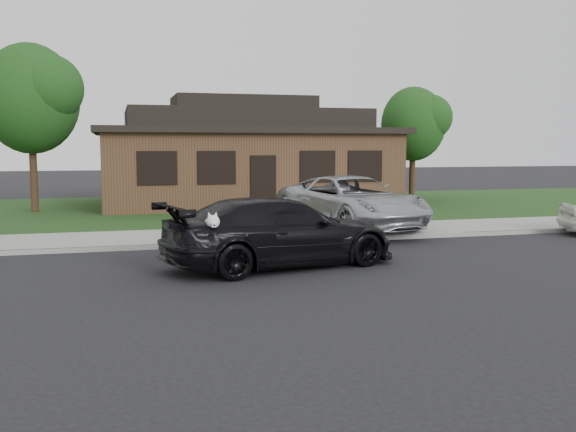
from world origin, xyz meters
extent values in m
plane|color=black|center=(0.00, 0.00, 0.00)|extent=(120.00, 120.00, 0.00)
cube|color=gray|center=(0.00, 5.00, 0.06)|extent=(60.00, 3.00, 0.12)
cube|color=gray|center=(0.00, 3.50, 0.06)|extent=(60.00, 0.12, 0.12)
cube|color=#193814|center=(0.00, 13.00, 0.07)|extent=(60.00, 13.00, 0.13)
cube|color=gray|center=(6.00, 10.00, 0.07)|extent=(4.50, 13.00, 0.14)
imported|color=black|center=(1.95, 0.37, 0.76)|extent=(5.60, 3.28, 1.52)
ellipsoid|color=white|center=(0.30, -0.54, 1.07)|extent=(0.34, 0.40, 0.30)
sphere|color=white|center=(0.30, -0.77, 1.17)|extent=(0.26, 0.26, 0.26)
cube|color=white|center=(0.30, -0.90, 1.13)|extent=(0.09, 0.12, 0.08)
sphere|color=black|center=(0.30, -0.96, 1.13)|extent=(0.04, 0.04, 0.04)
cone|color=white|center=(0.23, -0.72, 1.31)|extent=(0.11, 0.11, 0.14)
cone|color=white|center=(0.36, -0.72, 1.31)|extent=(0.11, 0.11, 0.14)
imported|color=#ADB0B5|center=(5.48, 5.33, 0.93)|extent=(3.85, 6.14, 1.58)
cube|color=#0C4B8C|center=(4.99, 4.93, 0.56)|extent=(0.56, 0.56, 0.89)
cube|color=#072153|center=(4.99, 4.93, 1.06)|extent=(0.62, 0.62, 0.10)
cylinder|color=black|center=(4.79, 4.66, 0.19)|extent=(0.05, 0.14, 0.14)
cylinder|color=black|center=(5.19, 4.66, 0.19)|extent=(0.05, 0.14, 0.14)
cube|color=#422B1C|center=(4.00, 15.00, 1.63)|extent=(12.00, 8.00, 3.00)
cube|color=black|center=(4.00, 15.00, 3.25)|extent=(12.60, 8.60, 0.25)
cube|color=black|center=(4.00, 15.00, 3.78)|extent=(10.00, 6.50, 0.80)
cube|color=black|center=(4.00, 15.00, 4.48)|extent=(6.00, 3.50, 0.60)
cube|color=black|center=(4.00, 10.97, 1.23)|extent=(1.00, 0.06, 2.10)
cube|color=black|center=(0.00, 10.97, 1.83)|extent=(1.30, 0.05, 1.10)
cube|color=black|center=(2.20, 10.97, 1.83)|extent=(1.30, 0.05, 1.10)
cube|color=black|center=(6.20, 10.97, 1.83)|extent=(1.30, 0.05, 1.10)
cube|color=black|center=(8.20, 10.97, 1.83)|extent=(1.30, 0.05, 1.10)
cylinder|color=#332114|center=(-4.50, 13.00, 1.37)|extent=(0.28, 0.28, 2.48)
ellipsoid|color=#143811|center=(-4.50, 13.00, 4.41)|extent=(3.60, 3.60, 4.14)
sphere|color=#26591E|center=(-3.78, 12.46, 4.77)|extent=(2.52, 2.52, 2.52)
cylinder|color=#332114|center=(12.00, 14.50, 1.14)|extent=(0.28, 0.28, 2.03)
ellipsoid|color=#143811|center=(12.00, 14.50, 3.65)|extent=(3.00, 3.00, 3.45)
sphere|color=#26591E|center=(12.60, 14.05, 3.95)|extent=(2.10, 2.10, 2.10)
camera|label=1|loc=(-1.53, -13.10, 2.64)|focal=40.00mm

